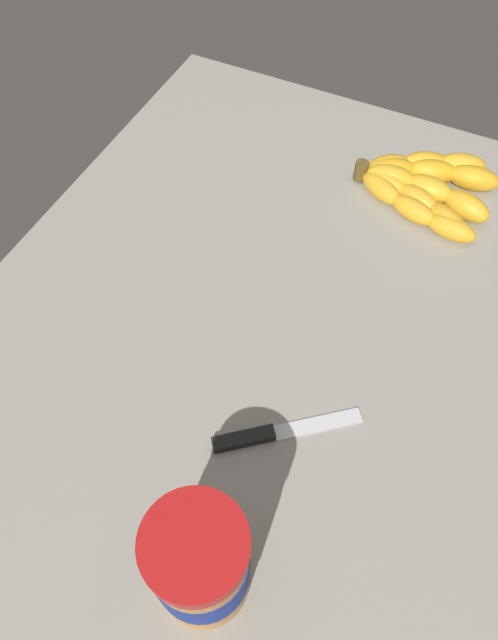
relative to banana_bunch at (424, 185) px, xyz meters
The scene contains 4 objects.
ground_plane 33.16cm from the banana_bunch, 13.72° to the right, with size 97.87×79.90×4.59cm, color gray.
banana_bunch is the anchor object (origin of this frame).
peanut_butter_jar 61.20cm from the banana_bunch, ahead, with size 8.87×8.87×15.27cm.
butter_knife 44.16cm from the banana_bunch, ahead, with size 12.10×14.50×1.20cm.
Camera 1 is at (37.11, 12.65, 62.19)cm, focal length 33.29 mm.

